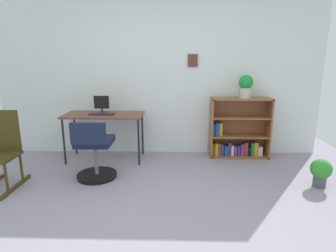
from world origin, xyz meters
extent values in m
plane|color=gray|center=(0.00, 0.00, 0.00)|extent=(6.24, 6.24, 0.00)
cube|color=silver|center=(0.00, 2.15, 1.20)|extent=(5.20, 0.10, 2.40)
cube|color=brown|center=(0.56, 2.09, 1.51)|extent=(0.15, 0.02, 0.19)
cube|color=brown|center=(-0.80, 1.73, 0.71)|extent=(1.19, 0.55, 0.03)
cylinder|color=black|center=(-1.35, 1.50, 0.35)|extent=(0.03, 0.03, 0.69)
cylinder|color=black|center=(-0.24, 1.50, 0.35)|extent=(0.03, 0.03, 0.69)
cylinder|color=black|center=(-1.35, 1.97, 0.35)|extent=(0.03, 0.03, 0.69)
cylinder|color=black|center=(-0.24, 1.97, 0.35)|extent=(0.03, 0.03, 0.69)
cylinder|color=#262628|center=(-0.83, 1.79, 0.73)|extent=(0.16, 0.16, 0.01)
cylinder|color=#262628|center=(-0.83, 1.79, 0.77)|extent=(0.03, 0.03, 0.06)
cube|color=black|center=(-0.83, 1.78, 0.90)|extent=(0.23, 0.02, 0.19)
cube|color=#321E31|center=(-0.81, 1.66, 0.73)|extent=(0.37, 0.13, 0.02)
cylinder|color=black|center=(-0.75, 1.04, 0.03)|extent=(0.52, 0.52, 0.05)
cylinder|color=slate|center=(-0.75, 1.04, 0.25)|extent=(0.05, 0.05, 0.41)
cube|color=#182139|center=(-0.75, 1.04, 0.50)|extent=(0.44, 0.44, 0.08)
cube|color=#182139|center=(-0.75, 0.79, 0.67)|extent=(0.42, 0.07, 0.27)
cube|color=#3D3110|center=(-1.65, 0.69, 0.02)|extent=(0.04, 0.64, 0.04)
cylinder|color=#3D3110|center=(-1.65, 0.53, 0.21)|extent=(0.03, 0.03, 0.34)
cylinder|color=#3D3110|center=(-1.65, 0.85, 0.21)|extent=(0.03, 0.03, 0.34)
cube|color=#3D3110|center=(-1.83, 0.87, 0.68)|extent=(0.40, 0.04, 0.51)
cube|color=brown|center=(0.86, 1.92, 0.47)|extent=(0.02, 0.30, 0.95)
cube|color=brown|center=(1.76, 1.92, 0.47)|extent=(0.02, 0.30, 0.95)
cube|color=brown|center=(1.31, 1.92, 0.94)|extent=(0.92, 0.30, 0.02)
cube|color=brown|center=(1.31, 1.92, 0.01)|extent=(0.92, 0.30, 0.02)
cube|color=brown|center=(1.31, 2.06, 0.47)|extent=(0.92, 0.02, 0.95)
cube|color=brown|center=(1.31, 1.92, 0.34)|extent=(0.88, 0.28, 0.02)
cube|color=brown|center=(1.31, 1.92, 0.65)|extent=(0.88, 0.28, 0.02)
cube|color=#99591E|center=(0.90, 1.91, 0.12)|extent=(0.04, 0.09, 0.19)
cube|color=#B79323|center=(0.96, 1.91, 0.12)|extent=(0.05, 0.13, 0.20)
cube|color=#B22D28|center=(1.01, 1.91, 0.12)|extent=(0.03, 0.12, 0.20)
cube|color=#1E478C|center=(1.05, 1.91, 0.12)|extent=(0.04, 0.10, 0.18)
cube|color=#1E478C|center=(1.11, 1.91, 0.10)|extent=(0.06, 0.13, 0.16)
cube|color=#593372|center=(1.16, 1.91, 0.13)|extent=(0.03, 0.10, 0.22)
cube|color=beige|center=(1.21, 1.91, 0.10)|extent=(0.04, 0.10, 0.16)
cube|color=#593372|center=(1.26, 1.91, 0.10)|extent=(0.05, 0.12, 0.15)
cube|color=#593372|center=(1.31, 1.91, 0.10)|extent=(0.04, 0.10, 0.16)
cube|color=#593372|center=(1.37, 1.91, 0.12)|extent=(0.06, 0.12, 0.19)
cube|color=#B22D28|center=(1.43, 1.91, 0.13)|extent=(0.05, 0.10, 0.22)
cube|color=black|center=(1.48, 1.91, 0.10)|extent=(0.04, 0.12, 0.14)
cube|color=#237238|center=(1.52, 1.91, 0.13)|extent=(0.04, 0.12, 0.21)
cube|color=#B79323|center=(1.58, 1.91, 0.13)|extent=(0.06, 0.10, 0.22)
cube|color=beige|center=(1.65, 1.91, 0.10)|extent=(0.06, 0.11, 0.15)
cube|color=#1E478C|center=(0.90, 1.91, 0.45)|extent=(0.04, 0.09, 0.19)
cube|color=#1E478C|center=(0.96, 1.91, 0.46)|extent=(0.06, 0.11, 0.21)
cube|color=#B79323|center=(1.01, 1.91, 0.46)|extent=(0.04, 0.10, 0.20)
cylinder|color=#B7B2A8|center=(1.36, 1.90, 1.03)|extent=(0.17, 0.17, 0.16)
sphere|color=#218734|center=(1.36, 1.90, 1.19)|extent=(0.22, 0.22, 0.22)
cylinder|color=#474C51|center=(2.07, 0.84, 0.07)|extent=(0.15, 0.15, 0.13)
sphere|color=#338C30|center=(2.07, 0.84, 0.23)|extent=(0.25, 0.25, 0.25)
camera|label=1|loc=(0.29, -2.36, 1.53)|focal=29.62mm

